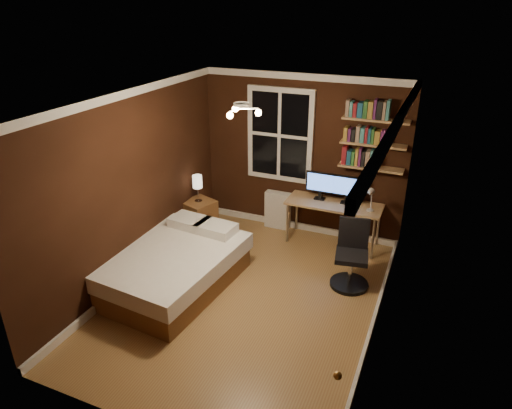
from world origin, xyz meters
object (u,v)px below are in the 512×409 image
at_px(bed, 174,267).
at_px(bedside_lamp, 198,189).
at_px(radiator, 278,210).
at_px(desk_lamp, 371,199).
at_px(desk, 334,207).
at_px(office_chair, 351,262).
at_px(nightstand, 199,217).
at_px(monitor_right, 347,190).
at_px(monitor_left, 320,186).

relative_size(bed, bedside_lamp, 4.61).
bearing_deg(bed, radiator, 77.55).
relative_size(bedside_lamp, desk_lamp, 0.99).
height_order(desk, office_chair, office_chair).
height_order(nightstand, desk_lamp, desk_lamp).
height_order(monitor_right, office_chair, monitor_right).
relative_size(bedside_lamp, monitor_right, 0.96).
relative_size(desk_lamp, office_chair, 0.48).
xyz_separation_m(bed, monitor_right, (1.79, 1.99, 0.62)).
height_order(radiator, monitor_right, monitor_right).
height_order(nightstand, radiator, radiator).
relative_size(radiator, desk_lamp, 1.41).
bearing_deg(office_chair, radiator, 131.11).
height_order(desk, desk_lamp, desk_lamp).
bearing_deg(bedside_lamp, desk_lamp, 7.86).
xyz_separation_m(bed, monitor_left, (1.38, 1.99, 0.62)).
relative_size(radiator, desk, 0.44).
height_order(bed, desk_lamp, desk_lamp).
distance_m(radiator, monitor_right, 1.27).
xyz_separation_m(bed, office_chair, (2.12, 0.92, 0.06)).
bearing_deg(bed, office_chair, 28.67).
relative_size(bed, office_chair, 2.20).
bearing_deg(radiator, bed, -107.61).
height_order(bed, bedside_lamp, bedside_lamp).
bearing_deg(monitor_right, desk_lamp, -29.11).
bearing_deg(monitor_left, desk_lamp, -15.07).
height_order(monitor_right, desk_lamp, desk_lamp).
relative_size(desk, monitor_right, 3.13).
bearing_deg(desk_lamp, desk, 165.42).
bearing_deg(desk, nightstand, -166.31).
bearing_deg(radiator, bedside_lamp, -148.26).
xyz_separation_m(nightstand, office_chair, (2.55, -0.50, 0.06)).
distance_m(desk, monitor_left, 0.38).
bearing_deg(desk_lamp, radiator, 168.14).
xyz_separation_m(radiator, monitor_right, (1.12, -0.10, 0.58)).
relative_size(bedside_lamp, monitor_left, 0.96).
bearing_deg(monitor_right, desk, -156.25).
bearing_deg(desk_lamp, monitor_right, 150.89).
height_order(bed, desk, desk).
bearing_deg(nightstand, office_chair, 8.32).
height_order(radiator, desk, desk).
xyz_separation_m(nightstand, bedside_lamp, (0.00, 0.00, 0.49)).
relative_size(desk, monitor_left, 3.13).
bearing_deg(monitor_right, bed, -131.86).
bearing_deg(desk_lamp, office_chair, -92.89).
height_order(bedside_lamp, desk_lamp, desk_lamp).
xyz_separation_m(bed, nightstand, (-0.42, 1.42, 0.00)).
height_order(radiator, desk_lamp, desk_lamp).
distance_m(nightstand, desk, 2.13).
distance_m(nightstand, bedside_lamp, 0.49).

